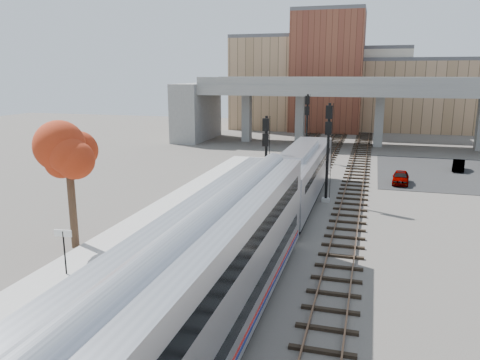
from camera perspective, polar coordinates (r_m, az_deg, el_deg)
The scene contains 16 objects.
ground at distance 25.65m, azimuth 0.46°, elevation -10.04°, with size 160.00×160.00×0.00m, color #47423D.
platform at distance 28.25m, azimuth -14.00°, elevation -7.84°, with size 4.50×60.00×0.35m, color #9E9E99.
yellow_strip at distance 27.33m, azimuth -10.52°, elevation -7.99°, with size 0.70×60.00×0.01m, color yellow.
tracks at distance 37.03m, azimuth 7.04°, elevation -2.75°, with size 10.70×95.00×0.25m.
overpass at distance 67.92m, azimuth 14.93°, elevation 8.92°, with size 54.00×12.00×9.50m.
buildings_far at distance 89.51m, azimuth 12.96°, elevation 11.20°, with size 43.00×21.00×20.60m.
parking_lot at distance 52.31m, azimuth 24.09°, elevation 0.75°, with size 14.00×18.00×0.04m, color black.
locomotive at distance 37.12m, azimuth 7.39°, elevation 0.78°, with size 3.02×19.05×4.10m.
coach at distance 16.03m, azimuth -5.27°, elevation -13.81°, with size 3.03×25.00×5.00m.
signal_mast_near at distance 34.20m, azimuth 3.16°, elevation 1.88°, with size 0.60×0.64×7.02m.
signal_mast_mid at distance 37.00m, azimuth 10.63°, elevation 3.32°, with size 0.60×0.64×7.78m.
signal_mast_far at distance 54.83m, azimuth 8.14°, elevation 6.39°, with size 0.60×0.64×7.68m.
station_sign at distance 24.40m, azimuth -20.69°, elevation -7.15°, with size 0.90×0.15×2.27m.
tree at distance 28.04m, azimuth -20.23°, elevation 3.09°, with size 3.60×3.60×7.55m.
car_a at distance 45.48m, azimuth 19.00°, elevation 0.31°, with size 1.43×3.56×1.21m, color #99999E.
car_b at distance 53.98m, azimuth 25.10°, elevation 1.62°, with size 1.16×3.33×1.10m, color #99999E.
Camera 1 is at (6.29, -22.77, 9.98)m, focal length 35.00 mm.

